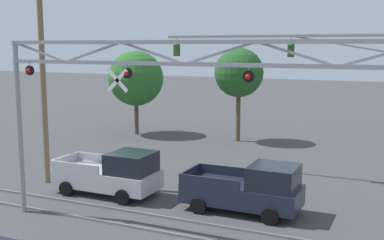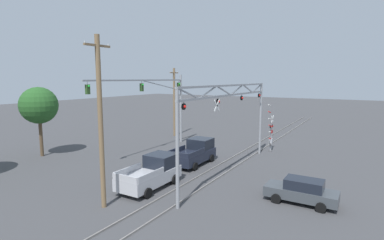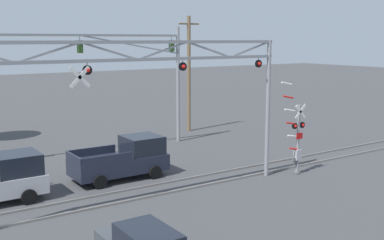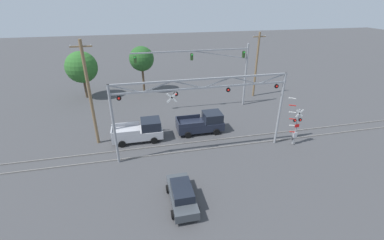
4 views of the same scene
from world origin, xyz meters
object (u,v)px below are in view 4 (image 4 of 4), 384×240
at_px(utility_pole_left, 90,94).
at_px(background_tree_far_left_verge, 81,67).
at_px(utility_pole_right, 256,64).
at_px(background_tree_beyond_span, 142,59).
at_px(traffic_signal_span, 219,64).
at_px(crossing_gantry, 202,100).
at_px(pickup_truck_following, 141,131).
at_px(sedan_waiting, 182,194).
at_px(crossing_signal_mast, 295,127).
at_px(pickup_truck_lead, 203,123).

relative_size(utility_pole_left, background_tree_far_left_verge, 1.52).
distance_m(utility_pole_right, background_tree_beyond_span, 16.23).
distance_m(traffic_signal_span, utility_pole_left, 15.54).
distance_m(utility_pole_left, background_tree_far_left_verge, 13.84).
distance_m(crossing_gantry, pickup_truck_following, 7.66).
xyz_separation_m(sedan_waiting, utility_pole_left, (-6.57, 9.89, 4.35)).
relative_size(traffic_signal_span, sedan_waiting, 3.35).
xyz_separation_m(crossing_gantry, pickup_truck_following, (-5.35, 3.50, -4.21)).
relative_size(crossing_signal_mast, sedan_waiting, 1.19).
distance_m(crossing_gantry, pickup_truck_lead, 5.82).
bearing_deg(sedan_waiting, background_tree_beyond_span, 93.11).
height_order(crossing_signal_mast, utility_pole_right, utility_pole_right).
bearing_deg(pickup_truck_lead, utility_pole_left, -179.93).
bearing_deg(sedan_waiting, pickup_truck_lead, 67.36).
relative_size(pickup_truck_lead, pickup_truck_following, 0.99).
xyz_separation_m(utility_pole_left, background_tree_far_left_verge, (-2.89, 13.51, -0.74)).
bearing_deg(crossing_signal_mast, background_tree_beyond_span, 125.45).
bearing_deg(utility_pole_left, pickup_truck_following, -4.55).
height_order(crossing_signal_mast, background_tree_beyond_span, background_tree_beyond_span).
bearing_deg(utility_pole_left, sedan_waiting, -56.41).
bearing_deg(utility_pole_right, background_tree_far_left_verge, 168.97).
height_order(pickup_truck_lead, utility_pole_left, utility_pole_left).
xyz_separation_m(traffic_signal_span, utility_pole_left, (-14.28, -6.10, -0.50)).
distance_m(pickup_truck_following, utility_pole_right, 19.20).
bearing_deg(sedan_waiting, background_tree_far_left_verge, 111.99).
relative_size(traffic_signal_span, pickup_truck_lead, 2.89).
distance_m(crossing_gantry, sedan_waiting, 8.07).
bearing_deg(crossing_signal_mast, sedan_waiting, -155.80).
bearing_deg(utility_pole_right, traffic_signal_span, -155.91).
bearing_deg(crossing_gantry, utility_pole_left, 158.10).
height_order(crossing_gantry, background_tree_beyond_span, crossing_gantry).
height_order(traffic_signal_span, utility_pole_right, utility_pole_right).
distance_m(crossing_gantry, background_tree_beyond_span, 18.52).
xyz_separation_m(traffic_signal_span, pickup_truck_following, (-10.10, -6.44, -4.62)).
height_order(background_tree_beyond_span, background_tree_far_left_verge, background_tree_beyond_span).
relative_size(utility_pole_right, background_tree_far_left_verge, 1.36).
height_order(traffic_signal_span, sedan_waiting, traffic_signal_span).
xyz_separation_m(crossing_signal_mast, pickup_truck_lead, (-7.86, 4.51, -0.87)).
bearing_deg(utility_pole_right, crossing_gantry, -130.94).
relative_size(pickup_truck_lead, utility_pole_right, 0.55).
bearing_deg(background_tree_far_left_verge, traffic_signal_span, -23.35).
bearing_deg(utility_pole_right, crossing_signal_mast, -98.70).
xyz_separation_m(crossing_gantry, utility_pole_left, (-9.54, 3.84, -0.09)).
height_order(pickup_truck_lead, utility_pole_right, utility_pole_right).
relative_size(pickup_truck_following, sedan_waiting, 1.17).
xyz_separation_m(crossing_signal_mast, background_tree_far_left_verge, (-21.44, 18.01, 2.51)).
relative_size(pickup_truck_lead, sedan_waiting, 1.16).
distance_m(crossing_signal_mast, pickup_truck_lead, 9.11).
xyz_separation_m(pickup_truck_lead, utility_pole_left, (-10.70, -0.01, 4.12)).
distance_m(traffic_signal_span, background_tree_far_left_verge, 18.74).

